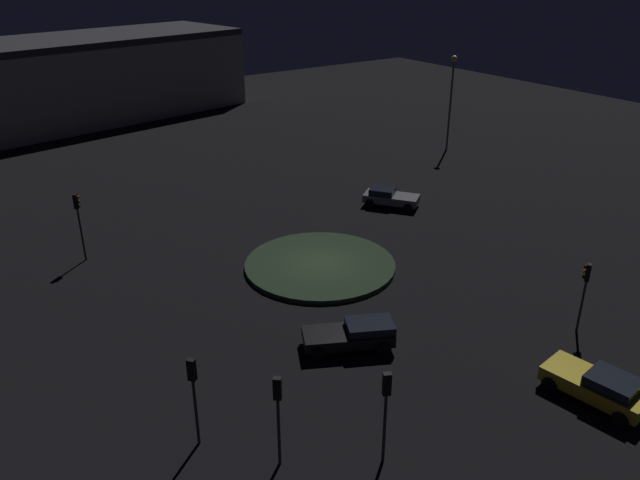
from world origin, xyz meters
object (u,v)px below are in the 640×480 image
(car_grey, at_px, (390,197))
(traffic_light_southwest_far, at_px, (278,403))
(car_yellow, at_px, (598,385))
(traffic_light_southwest, at_px, (386,399))
(streetlamp_northeast, at_px, (452,89))
(car_black, at_px, (353,334))
(traffic_light_southeast, at_px, (585,284))
(store_building, at_px, (77,79))
(traffic_light_northwest, at_px, (79,214))
(traffic_light_southwest_near, at_px, (194,384))

(car_grey, bearing_deg, traffic_light_southwest_far, -85.05)
(car_yellow, xyz_separation_m, car_grey, (7.50, 21.99, -0.06))
(traffic_light_southwest, bearing_deg, streetlamp_northeast, -22.05)
(car_grey, distance_m, traffic_light_southwest_far, 26.85)
(car_black, relative_size, streetlamp_northeast, 0.53)
(traffic_light_southeast, height_order, traffic_light_southwest, traffic_light_southwest)
(traffic_light_southeast, bearing_deg, car_yellow, 106.28)
(traffic_light_southwest, distance_m, store_building, 59.87)
(streetlamp_northeast, xyz_separation_m, store_building, (-24.88, 32.17, -1.35))
(car_black, bearing_deg, traffic_light_southwest_far, 59.73)
(car_grey, distance_m, car_black, 18.76)
(car_grey, height_order, store_building, store_building)
(car_yellow, height_order, car_black, car_yellow)
(traffic_light_northwest, height_order, streetlamp_northeast, streetlamp_northeast)
(traffic_light_northwest, xyz_separation_m, traffic_light_southwest, (4.04, -23.37, -0.20))
(traffic_light_southwest_near, relative_size, traffic_light_southwest_far, 1.00)
(traffic_light_southwest_near, bearing_deg, car_black, -26.69)
(car_grey, relative_size, store_building, 0.11)
(traffic_light_southwest, bearing_deg, store_building, 20.66)
(car_grey, bearing_deg, traffic_light_southwest_near, -92.26)
(car_grey, height_order, streetlamp_northeast, streetlamp_northeast)
(car_grey, relative_size, streetlamp_northeast, 0.49)
(traffic_light_southeast, bearing_deg, store_building, -19.22)
(car_black, relative_size, store_building, 0.12)
(car_grey, xyz_separation_m, car_black, (-13.54, -12.98, 0.04))
(car_yellow, height_order, streetlamp_northeast, streetlamp_northeast)
(traffic_light_southwest_near, bearing_deg, car_grey, -4.13)
(car_black, distance_m, streetlamp_northeast, 34.95)
(car_black, distance_m, traffic_light_southwest, 7.72)
(traffic_light_southwest, distance_m, traffic_light_southwest_near, 7.08)
(traffic_light_southwest, bearing_deg, traffic_light_northwest, 36.54)
(traffic_light_northwest, bearing_deg, car_yellow, -23.03)
(traffic_light_southwest, bearing_deg, traffic_light_southwest_near, 73.86)
(car_grey, height_order, traffic_light_northwest, traffic_light_northwest)
(car_black, bearing_deg, traffic_light_southeast, 179.25)
(car_yellow, bearing_deg, traffic_light_southeast, -55.31)
(traffic_light_southwest_far, xyz_separation_m, streetlamp_northeast, (34.42, 25.23, 3.00))
(car_black, bearing_deg, traffic_light_northwest, -38.47)
(streetlamp_northeast, bearing_deg, car_yellow, -125.81)
(store_building, bearing_deg, traffic_light_southwest_far, 71.20)
(traffic_light_northwest, xyz_separation_m, streetlamp_northeast, (35.26, 3.96, 2.73))
(store_building, bearing_deg, traffic_light_northwest, 64.62)
(traffic_light_southeast, relative_size, streetlamp_northeast, 0.43)
(car_grey, relative_size, traffic_light_southwest, 1.06)
(car_black, distance_m, store_building, 53.23)
(traffic_light_southwest, relative_size, streetlamp_northeast, 0.46)
(streetlamp_northeast, bearing_deg, store_building, 127.71)
(car_yellow, height_order, car_grey, car_yellow)
(traffic_light_southeast, relative_size, traffic_light_southwest_far, 0.96)
(traffic_light_southwest_far, bearing_deg, car_grey, -9.06)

